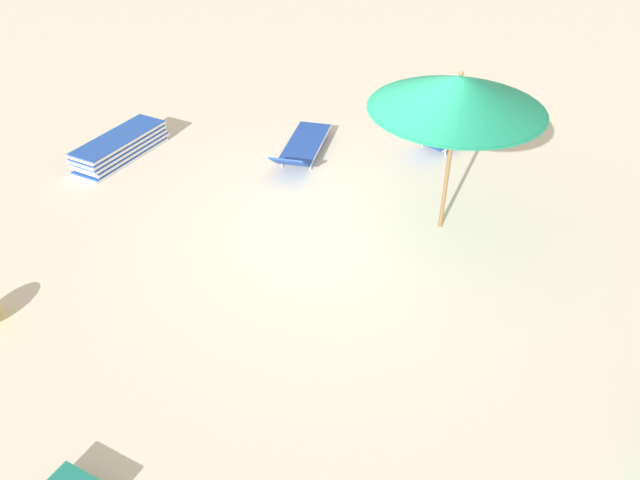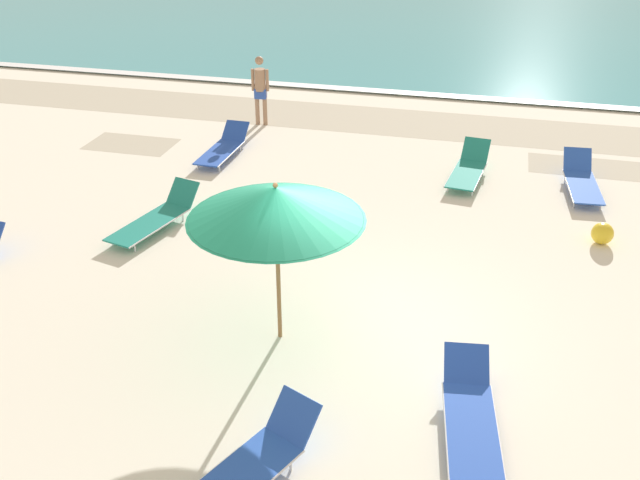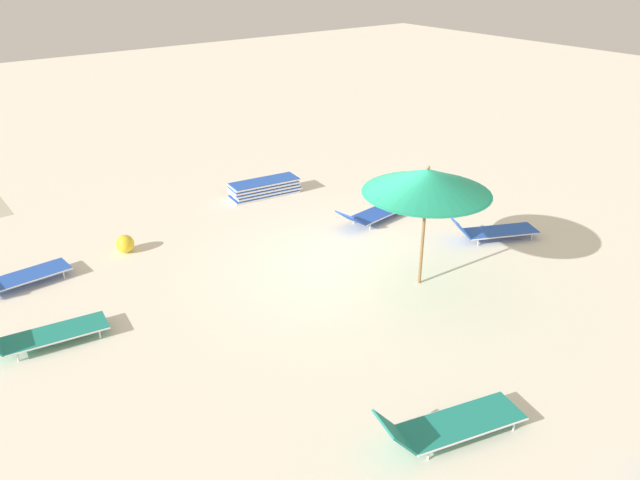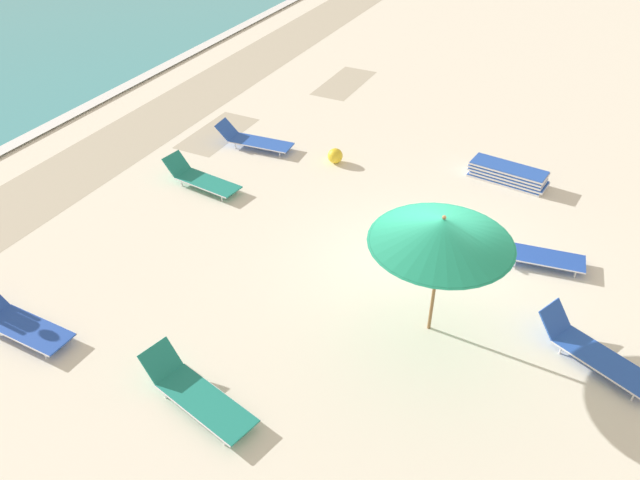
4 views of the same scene
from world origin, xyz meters
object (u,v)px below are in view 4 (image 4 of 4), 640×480
sun_lounger_beside_umbrella (532,253)px  sun_lounger_near_water_left (201,178)px  sun_lounger_mid_beach_pair_a (20,324)px  beach_ball (335,156)px  beach_umbrella (442,231)px  sun_lounger_near_water_right (196,394)px  lounger_stack (508,174)px  sun_lounger_mid_beach_pair_b (594,352)px  sun_lounger_under_umbrella (254,140)px

sun_lounger_beside_umbrella → sun_lounger_near_water_left: sun_lounger_near_water_left is taller
sun_lounger_mid_beach_pair_a → beach_ball: sun_lounger_mid_beach_pair_a is taller
beach_umbrella → sun_lounger_near_water_right: size_ratio=1.09×
beach_umbrella → beach_ball: beach_umbrella is taller
sun_lounger_near_water_left → sun_lounger_beside_umbrella: bearing=-79.1°
sun_lounger_mid_beach_pair_a → lounger_stack: bearing=-34.1°
sun_lounger_mid_beach_pair_a → sun_lounger_mid_beach_pair_b: size_ratio=0.99×
sun_lounger_near_water_right → sun_lounger_under_umbrella: bearing=39.2°
sun_lounger_under_umbrella → sun_lounger_near_water_left: (-2.32, 0.07, 0.00)m
sun_lounger_near_water_right → sun_lounger_mid_beach_pair_a: (-0.09, 3.70, -0.00)m
beach_umbrella → sun_lounger_near_water_right: beach_umbrella is taller
sun_lounger_under_umbrella → beach_ball: bearing=-89.5°
sun_lounger_near_water_left → sun_lounger_mid_beach_pair_a: bearing=-172.2°
beach_umbrella → sun_lounger_beside_umbrella: (2.77, -1.23, -1.91)m
lounger_stack → sun_lounger_mid_beach_pair_a: 11.19m
beach_umbrella → sun_lounger_under_umbrella: 8.12m
sun_lounger_near_water_left → beach_umbrella: bearing=-102.1°
lounger_stack → sun_lounger_mid_beach_pair_a: bearing=151.4°
sun_lounger_mid_beach_pair_b → beach_ball: sun_lounger_mid_beach_pair_b is taller
lounger_stack → beach_ball: (-1.01, 4.19, -0.01)m
sun_lounger_beside_umbrella → sun_lounger_mid_beach_pair_a: 9.79m
lounger_stack → sun_lounger_under_umbrella: bearing=107.5°
sun_lounger_beside_umbrella → sun_lounger_near_water_left: (-0.52, 7.74, 0.01)m
sun_lounger_near_water_left → sun_lounger_near_water_right: (-5.49, -3.78, -0.00)m
sun_lounger_mid_beach_pair_a → beach_ball: 8.42m
sun_lounger_mid_beach_pair_b → beach_ball: size_ratio=5.36×
beach_ball → sun_lounger_near_water_left: bearing=136.4°
sun_lounger_beside_umbrella → sun_lounger_mid_beach_pair_b: 2.75m
sun_lounger_beside_umbrella → beach_umbrella: bearing=148.1°
lounger_stack → sun_lounger_mid_beach_pair_a: sun_lounger_mid_beach_pair_a is taller
lounger_stack → sun_lounger_near_water_left: bearing=125.2°
sun_lounger_under_umbrella → sun_lounger_near_water_left: size_ratio=1.02×
sun_lounger_near_water_left → sun_lounger_mid_beach_pair_a: size_ratio=1.00×
beach_umbrella → sun_lounger_near_water_left: size_ratio=1.17×
sun_lounger_near_water_right → sun_lounger_mid_beach_pair_b: sun_lounger_mid_beach_pair_b is taller
beach_umbrella → sun_lounger_mid_beach_pair_a: size_ratio=1.17×
sun_lounger_near_water_right → beach_ball: size_ratio=5.63×
sun_lounger_near_water_right → sun_lounger_mid_beach_pair_b: (3.69, -5.43, 0.00)m
sun_lounger_under_umbrella → sun_lounger_near_water_left: bearing=173.9°
sun_lounger_near_water_left → sun_lounger_mid_beach_pair_b: sun_lounger_mid_beach_pair_b is taller
sun_lounger_near_water_left → sun_lounger_mid_beach_pair_b: (-1.80, -9.21, 0.00)m
beach_umbrella → sun_lounger_mid_beach_pair_b: size_ratio=1.15×
sun_lounger_mid_beach_pair_b → beach_ball: 8.06m
beach_umbrella → beach_ball: 6.58m
lounger_stack → sun_lounger_near_water_right: 9.44m
beach_umbrella → beach_ball: bearing=40.8°
sun_lounger_beside_umbrella → sun_lounger_near_water_right: size_ratio=0.97×
sun_lounger_under_umbrella → sun_lounger_beside_umbrella: 7.87m
lounger_stack → beach_umbrella: bearing=-173.8°
sun_lounger_near_water_left → sun_lounger_mid_beach_pair_a: (-5.58, -0.07, -0.01)m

